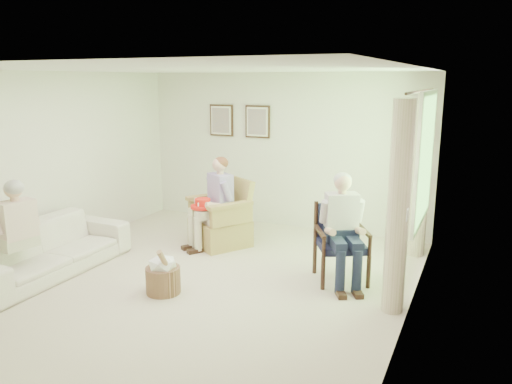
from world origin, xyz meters
TOP-DOWN VIEW (x-y plane):
  - floor at (0.00, 0.00)m, footprint 5.50×5.50m
  - back_wall at (0.00, 2.75)m, footprint 5.00×0.04m
  - left_wall at (-2.50, 0.00)m, footprint 0.04×5.50m
  - right_wall at (2.50, 0.00)m, footprint 0.04×5.50m
  - ceiling at (0.00, 0.00)m, footprint 5.00×5.50m
  - window at (2.46, 1.20)m, footprint 0.13×2.50m
  - curtain_left at (2.33, 0.22)m, footprint 0.34×0.34m
  - curtain_right at (2.33, 2.18)m, footprint 0.34×0.34m
  - framed_print_left at (-1.15, 2.71)m, footprint 0.45×0.05m
  - framed_print_right at (-0.45, 2.71)m, footprint 0.45×0.05m
  - wicker_armchair at (-0.46, 1.39)m, footprint 0.79×0.79m
  - wood_armchair at (1.59, 0.84)m, footprint 0.61×0.57m
  - sofa at (-1.95, -0.60)m, footprint 2.27×0.89m
  - person_wicker at (-0.46, 1.25)m, footprint 0.40×0.63m
  - person_dark at (1.59, 0.69)m, footprint 0.40×0.62m
  - person_sofa at (-1.95, -1.08)m, footprint 0.42×0.62m
  - red_hat at (-0.59, 1.09)m, footprint 0.36×0.36m
  - hatbox at (-0.22, -0.49)m, footprint 0.54×0.54m

SIDE VIEW (x-z plane):
  - floor at x=0.00m, z-range 0.00..0.00m
  - hatbox at x=-0.22m, z-range -0.07..0.54m
  - wicker_armchair at x=-0.46m, z-range -0.19..0.83m
  - sofa at x=-1.95m, z-range 0.00..0.66m
  - wood_armchair at x=1.59m, z-range 0.05..0.99m
  - red_hat at x=-0.59m, z-range 0.61..0.75m
  - person_sofa at x=-1.95m, z-range 0.10..1.40m
  - person_wicker at x=-0.46m, z-range 0.11..1.45m
  - person_dark at x=1.59m, z-range 0.11..1.46m
  - curtain_left at x=2.33m, z-range 0.00..2.30m
  - curtain_right at x=2.33m, z-range 0.00..2.30m
  - back_wall at x=0.00m, z-range 0.00..2.60m
  - left_wall at x=-2.50m, z-range 0.00..2.60m
  - right_wall at x=2.50m, z-range 0.00..2.60m
  - window at x=2.46m, z-range 0.77..2.40m
  - framed_print_left at x=-1.15m, z-range 1.51..2.06m
  - framed_print_right at x=-0.45m, z-range 1.51..2.06m
  - ceiling at x=0.00m, z-range 2.59..2.61m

